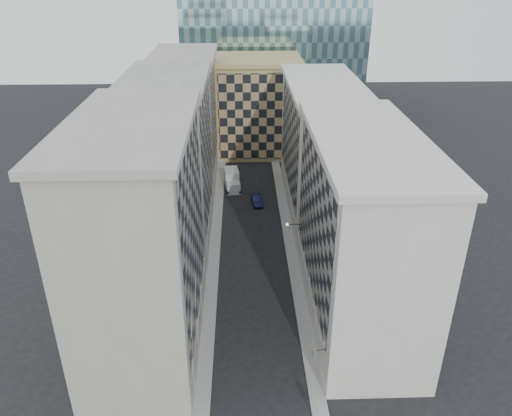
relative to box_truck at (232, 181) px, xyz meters
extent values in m
cube|color=gray|center=(-2.18, -18.99, -1.29)|extent=(1.50, 100.00, 0.15)
cube|color=gray|center=(8.32, -18.99, -1.29)|extent=(1.50, 100.00, 0.15)
cube|color=#9C978C|center=(-7.93, -37.99, 10.14)|extent=(10.00, 22.00, 23.00)
cube|color=gray|center=(-3.05, -37.99, 11.64)|extent=(0.25, 19.36, 18.00)
cube|color=#9C978C|center=(-3.13, -37.99, 0.24)|extent=(0.45, 21.12, 3.20)
cube|color=#9C978C|center=(-7.93, -37.99, 21.99)|extent=(10.80, 22.80, 0.70)
cylinder|color=#9C978C|center=(-3.28, -46.24, 0.84)|extent=(0.90, 0.90, 4.40)
cylinder|color=#9C978C|center=(-3.28, -40.74, 0.84)|extent=(0.90, 0.90, 4.40)
cylinder|color=#9C978C|center=(-3.28, -35.24, 0.84)|extent=(0.90, 0.90, 4.40)
cylinder|color=#9C978C|center=(-3.28, -29.74, 0.84)|extent=(0.90, 0.90, 4.40)
cube|color=gray|center=(-7.93, -15.99, 9.64)|extent=(10.00, 22.00, 22.00)
cube|color=gray|center=(-3.05, -15.99, 11.14)|extent=(0.25, 19.36, 17.00)
cube|color=gray|center=(-3.13, -15.99, 0.24)|extent=(0.45, 21.12, 3.20)
cube|color=gray|center=(-7.93, -15.99, 20.99)|extent=(10.80, 22.80, 0.70)
cylinder|color=gray|center=(-3.28, -24.24, 0.84)|extent=(0.90, 0.90, 4.40)
cylinder|color=gray|center=(-3.28, -18.74, 0.84)|extent=(0.90, 0.90, 4.40)
cylinder|color=gray|center=(-3.28, -13.24, 0.84)|extent=(0.90, 0.90, 4.40)
cylinder|color=gray|center=(-3.28, -7.74, 0.84)|extent=(0.90, 0.90, 4.40)
cube|color=#9C978C|center=(-7.93, 6.01, 9.14)|extent=(10.00, 22.00, 21.00)
cube|color=gray|center=(-3.05, 6.01, 10.64)|extent=(0.25, 19.36, 16.00)
cube|color=#9C978C|center=(-3.13, 6.01, 0.24)|extent=(0.45, 21.12, 3.20)
cube|color=#9C978C|center=(-7.93, 6.01, 19.99)|extent=(10.80, 22.80, 0.70)
cylinder|color=#9C978C|center=(-3.28, -2.24, 0.84)|extent=(0.90, 0.90, 4.40)
cylinder|color=#9C978C|center=(-3.28, 3.26, 0.84)|extent=(0.90, 0.90, 4.40)
cylinder|color=#9C978C|center=(-3.28, 8.76, 0.84)|extent=(0.90, 0.90, 4.40)
cylinder|color=#9C978C|center=(-3.28, 14.26, 0.84)|extent=(0.90, 0.90, 4.40)
cube|color=beige|center=(14.07, -33.99, 8.64)|extent=(10.00, 26.00, 20.00)
cube|color=gray|center=(9.19, -33.99, 10.14)|extent=(0.25, 22.88, 15.00)
cube|color=beige|center=(9.27, -33.99, 0.24)|extent=(0.45, 24.96, 3.20)
cube|color=beige|center=(14.07, -33.99, 18.99)|extent=(10.80, 26.80, 0.70)
cylinder|color=beige|center=(9.42, -44.39, 0.84)|extent=(0.90, 0.90, 4.40)
cylinder|color=beige|center=(9.42, -39.19, 0.84)|extent=(0.90, 0.90, 4.40)
cylinder|color=beige|center=(9.42, -33.99, 0.84)|extent=(0.90, 0.90, 4.40)
cylinder|color=beige|center=(9.42, -28.79, 0.84)|extent=(0.90, 0.90, 4.40)
cylinder|color=beige|center=(9.42, -23.59, 0.84)|extent=(0.90, 0.90, 4.40)
cube|color=beige|center=(14.07, -6.99, 8.14)|extent=(10.00, 28.00, 19.00)
cube|color=gray|center=(9.19, -6.99, 9.64)|extent=(0.25, 24.64, 14.00)
cube|color=beige|center=(9.27, -6.99, 0.24)|extent=(0.45, 26.88, 3.20)
cube|color=beige|center=(14.07, -6.99, 17.99)|extent=(10.80, 28.80, 0.70)
cube|color=#A28D56|center=(5.07, 19.01, 7.64)|extent=(16.00, 14.00, 18.00)
cube|color=tan|center=(5.07, 11.91, 7.64)|extent=(15.20, 0.25, 16.50)
cube|color=#A28D56|center=(5.07, 19.01, 17.04)|extent=(16.80, 14.80, 0.80)
cube|color=#2E2824|center=(3.07, 33.01, 12.64)|extent=(6.00, 6.00, 28.00)
cylinder|color=gray|center=(-2.83, -44.99, 6.64)|extent=(0.10, 2.33, 2.33)
cylinder|color=gray|center=(-2.83, -40.99, 6.64)|extent=(0.10, 2.33, 2.33)
cylinder|color=black|center=(8.17, -24.99, 4.84)|extent=(1.80, 0.08, 0.08)
sphere|color=#FFE5B2|center=(7.27, -24.99, 4.84)|extent=(0.36, 0.36, 0.36)
cube|color=silver|center=(0.22, -1.90, -0.45)|extent=(2.49, 2.67, 1.82)
cube|color=silver|center=(-0.08, 0.72, 0.20)|extent=(2.73, 3.89, 3.14)
cylinder|color=black|center=(-0.69, -2.82, -0.91)|extent=(0.41, 0.94, 0.91)
cylinder|color=black|center=(1.32, -2.58, -0.91)|extent=(0.41, 0.94, 0.91)
cylinder|color=black|center=(-1.23, 1.81, -0.91)|extent=(0.41, 0.94, 0.91)
cylinder|color=black|center=(0.78, 2.04, -0.91)|extent=(0.41, 0.94, 0.91)
imported|color=#10193D|center=(4.05, -6.47, -0.65)|extent=(2.07, 4.48, 1.42)
cylinder|color=black|center=(8.67, -45.17, 2.89)|extent=(0.90, 0.26, 0.06)
cube|color=tan|center=(7.97, -45.17, 2.44)|extent=(0.24, 0.79, 0.79)
camera|label=1|loc=(1.67, -79.44, 34.67)|focal=35.00mm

